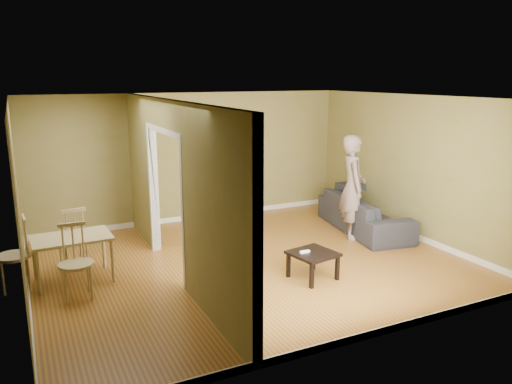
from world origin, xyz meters
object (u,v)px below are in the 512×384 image
dining_table (72,242)px  chair_left (13,254)px  person (353,178)px  bookshelf (225,175)px  coffee_table (313,256)px  chair_near (76,262)px  chair_far (72,237)px  sofa (364,208)px

dining_table → chair_left: chair_left is taller
person → bookshelf: 2.74m
coffee_table → chair_near: size_ratio=0.60×
dining_table → chair_left: bearing=176.9°
chair_left → chair_far: size_ratio=1.04×
sofa → dining_table: size_ratio=2.17×
coffee_table → person: bearing=38.9°
sofa → chair_left: (-6.09, -0.10, 0.07)m
person → bookshelf: person is taller
person → chair_left: 5.66m
sofa → person: person is taller
person → chair_far: (-4.80, 0.60, -0.62)m
dining_table → chair_far: bearing=83.5°
dining_table → chair_near: 0.63m
person → bookshelf: bearing=59.7°
chair_left → dining_table: bearing=83.4°
bookshelf → chair_left: size_ratio=1.77×
coffee_table → chair_left: chair_left is taller
bookshelf → chair_left: bookshelf is taller
person → coffee_table: size_ratio=3.67×
bookshelf → dining_table: (-3.26, -2.14, -0.32)m
chair_near → sofa: bearing=8.8°
dining_table → chair_far: chair_far is taller
chair_left → chair_far: chair_left is taller
sofa → bookshelf: bearing=55.0°
person → chair_far: size_ratio=2.24×
person → coffee_table: (-1.68, -1.36, -0.77)m
person → chair_left: person is taller
bookshelf → chair_near: 4.31m
coffee_table → chair_far: (-3.12, 1.96, 0.15)m
person → chair_left: size_ratio=2.16×
bookshelf → sofa: bearing=-44.2°
person → bookshelf: size_ratio=1.22×
person → chair_near: (-4.88, -0.54, -0.61)m
chair_far → chair_near: bearing=74.7°
bookshelf → dining_table: 3.91m
bookshelf → coffee_table: size_ratio=3.01×
bookshelf → chair_near: bookshelf is taller
dining_table → coffee_table: bearing=-24.3°
person → dining_table: bearing=113.0°
bookshelf → coffee_table: bearing=-91.3°
coffee_table → chair_near: 3.30m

